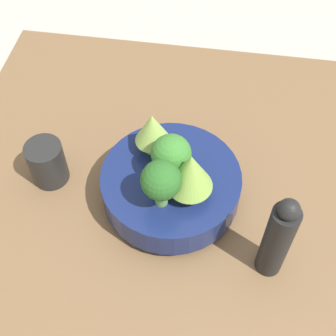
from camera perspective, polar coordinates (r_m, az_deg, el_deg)
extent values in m
plane|color=#ADA89E|center=(0.84, 0.19, -5.86)|extent=(6.00, 6.00, 0.00)
cube|color=brown|center=(0.83, 0.19, -5.22)|extent=(0.83, 0.85, 0.04)
cylinder|color=navy|center=(0.81, 0.00, -3.42)|extent=(0.10, 0.10, 0.01)
cylinder|color=navy|center=(0.78, 0.00, -2.05)|extent=(0.23, 0.23, 0.05)
cylinder|color=#6BA34C|center=(0.72, -0.80, -3.35)|extent=(0.02, 0.02, 0.04)
sphere|color=#286023|center=(0.68, -0.84, -1.49)|extent=(0.06, 0.06, 0.06)
cylinder|color=#6BA34C|center=(0.79, -1.84, 2.83)|extent=(0.03, 0.03, 0.03)
cone|color=#93B751|center=(0.75, -1.93, 4.87)|extent=(0.06, 0.06, 0.06)
cylinder|color=#6BA34C|center=(0.75, 0.00, -0.12)|extent=(0.03, 0.03, 0.03)
sphere|color=#387A2D|center=(0.72, 0.00, 1.77)|extent=(0.06, 0.06, 0.06)
cylinder|color=#6BA34C|center=(0.73, 2.63, -2.60)|extent=(0.02, 0.02, 0.02)
cone|color=#84AD47|center=(0.69, 2.77, -0.41)|extent=(0.07, 0.07, 0.07)
cylinder|color=black|center=(0.84, -14.52, 0.64)|extent=(0.06, 0.06, 0.08)
cylinder|color=black|center=(0.71, 13.09, -8.71)|extent=(0.04, 0.04, 0.16)
sphere|color=black|center=(0.63, 14.54, -4.94)|extent=(0.03, 0.03, 0.03)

